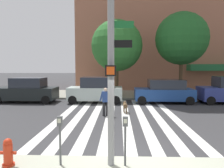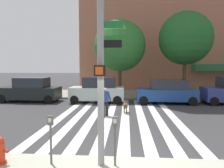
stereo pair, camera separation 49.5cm
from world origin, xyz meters
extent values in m
plane|color=#353538|center=(0.00, 5.95, 0.00)|extent=(160.00, 160.00, 0.00)
cube|color=gray|center=(0.00, 14.89, 0.07)|extent=(80.00, 6.00, 0.15)
cube|color=silver|center=(-3.58, 5.95, 0.00)|extent=(0.45, 11.29, 0.01)
cube|color=silver|center=(-2.68, 5.95, 0.00)|extent=(0.45, 11.29, 0.01)
cube|color=silver|center=(-1.78, 5.95, 0.00)|extent=(0.45, 11.29, 0.01)
cube|color=silver|center=(-0.88, 5.95, 0.00)|extent=(0.45, 11.29, 0.01)
cube|color=silver|center=(0.02, 5.95, 0.00)|extent=(0.45, 11.29, 0.01)
cube|color=silver|center=(0.92, 5.95, 0.00)|extent=(0.45, 11.29, 0.01)
cube|color=silver|center=(1.82, 5.95, 0.00)|extent=(0.45, 11.29, 0.01)
cube|color=silver|center=(2.72, 5.95, 0.00)|extent=(0.45, 11.29, 0.01)
cube|color=#226739|center=(10.02, 17.29, 2.75)|extent=(5.58, 1.60, 0.70)
cylinder|color=gray|center=(-0.59, -0.55, 3.05)|extent=(0.18, 0.18, 5.80)
cube|color=black|center=(-0.59, -0.75, 2.75)|extent=(0.28, 0.18, 0.28)
cube|color=#E54C14|center=(-0.59, -0.85, 2.75)|extent=(0.20, 0.01, 0.20)
cube|color=#19662D|center=(-0.29, -0.55, 3.95)|extent=(0.60, 0.03, 0.18)
cube|color=black|center=(-0.31, -0.55, 3.45)|extent=(0.56, 0.03, 0.20)
cylinder|color=red|center=(-3.39, -0.71, 0.18)|extent=(0.32, 0.32, 0.06)
cylinder|color=red|center=(-3.39, -0.71, 0.48)|extent=(0.24, 0.24, 0.55)
sphere|color=red|center=(-3.39, -0.71, 0.80)|extent=(0.23, 0.23, 0.23)
cylinder|color=red|center=(-3.22, -0.71, 0.51)|extent=(0.10, 0.09, 0.09)
cylinder|color=#515456|center=(-0.20, -0.59, 0.70)|extent=(0.06, 0.06, 1.10)
cube|color=#515456|center=(-0.20, -0.59, 1.38)|extent=(0.14, 0.10, 0.26)
cube|color=beige|center=(-0.20, -0.64, 1.40)|extent=(0.09, 0.01, 0.12)
cylinder|color=#515456|center=(-1.98, -0.61, 0.70)|extent=(0.06, 0.06, 1.10)
cube|color=#515456|center=(-1.98, -0.61, 1.38)|extent=(0.14, 0.10, 0.26)
cube|color=beige|center=(-1.98, -0.66, 1.40)|extent=(0.09, 0.01, 0.12)
cube|color=black|center=(-7.75, 10.39, 0.72)|extent=(4.74, 2.00, 0.94)
cube|color=#232833|center=(-7.56, 10.39, 1.58)|extent=(2.48, 1.74, 0.77)
cylinder|color=black|center=(-9.64, 9.53, 0.33)|extent=(0.66, 0.23, 0.66)
cylinder|color=black|center=(-9.61, 11.31, 0.33)|extent=(0.66, 0.23, 0.66)
cylinder|color=black|center=(-5.89, 9.48, 0.33)|extent=(0.66, 0.23, 0.66)
cylinder|color=black|center=(-5.86, 11.25, 0.33)|extent=(0.66, 0.23, 0.66)
cube|color=#B0C1B9|center=(-2.24, 10.39, 0.74)|extent=(4.24, 1.92, 0.98)
cube|color=#232833|center=(-2.07, 10.39, 1.63)|extent=(2.47, 1.67, 0.80)
cylinder|color=black|center=(-3.86, 9.52, 0.33)|extent=(0.66, 0.23, 0.66)
cylinder|color=black|center=(-3.88, 11.23, 0.33)|extent=(0.66, 0.23, 0.66)
cylinder|color=black|center=(-0.60, 9.55, 0.33)|extent=(0.66, 0.23, 0.66)
cylinder|color=black|center=(-0.61, 11.27, 0.33)|extent=(0.66, 0.23, 0.66)
cube|color=navy|center=(3.14, 10.39, 0.69)|extent=(4.54, 2.03, 0.87)
cube|color=#232833|center=(3.32, 10.39, 1.48)|extent=(2.74, 1.76, 0.71)
cylinder|color=black|center=(1.35, 9.54, 0.33)|extent=(0.66, 0.23, 0.66)
cylinder|color=black|center=(1.38, 11.32, 0.33)|extent=(0.66, 0.23, 0.66)
cylinder|color=black|center=(4.89, 9.47, 0.33)|extent=(0.66, 0.23, 0.66)
cylinder|color=black|center=(4.93, 11.25, 0.33)|extent=(0.66, 0.23, 0.66)
cylinder|color=black|center=(6.43, 9.52, 0.33)|extent=(0.66, 0.22, 0.66)
cylinder|color=black|center=(6.44, 11.29, 0.33)|extent=(0.66, 0.22, 0.66)
cylinder|color=#4C3823|center=(-0.56, 13.32, 1.81)|extent=(0.31, 0.31, 3.32)
sphere|color=#286628|center=(-0.56, 13.32, 4.76)|extent=(4.69, 4.69, 4.69)
cylinder|color=#4C3823|center=(5.20, 13.03, 2.10)|extent=(0.30, 0.30, 3.90)
sphere|color=#1E5623|center=(5.20, 13.03, 5.33)|extent=(4.66, 4.66, 4.66)
cylinder|color=black|center=(-1.23, 5.84, 0.41)|extent=(0.16, 0.16, 0.82)
cylinder|color=black|center=(-1.03, 5.84, 0.41)|extent=(0.16, 0.16, 0.82)
cube|color=navy|center=(-1.13, 5.84, 1.12)|extent=(0.39, 0.25, 0.60)
cylinder|color=navy|center=(-1.37, 5.83, 1.15)|extent=(0.23, 0.10, 0.57)
cylinder|color=navy|center=(-0.89, 5.85, 1.15)|extent=(0.23, 0.10, 0.57)
sphere|color=beige|center=(-1.13, 5.84, 1.53)|extent=(0.23, 0.23, 0.22)
cylinder|color=brown|center=(0.02, 6.73, 0.45)|extent=(0.28, 0.68, 0.26)
sphere|color=brown|center=(0.01, 7.14, 0.55)|extent=(0.21, 0.21, 0.20)
cylinder|color=brown|center=(0.04, 6.30, 0.50)|extent=(0.04, 0.24, 0.16)
cylinder|color=brown|center=(-0.06, 6.96, 0.16)|extent=(0.06, 0.06, 0.32)
cylinder|color=brown|center=(0.08, 6.96, 0.16)|extent=(0.06, 0.06, 0.32)
cylinder|color=brown|center=(-0.04, 6.49, 0.16)|extent=(0.06, 0.06, 0.32)
cylinder|color=brown|center=(0.10, 6.50, 0.16)|extent=(0.06, 0.06, 0.32)
camera|label=1|loc=(-0.38, -6.19, 2.86)|focal=33.94mm
camera|label=2|loc=(0.12, -6.17, 2.86)|focal=33.94mm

